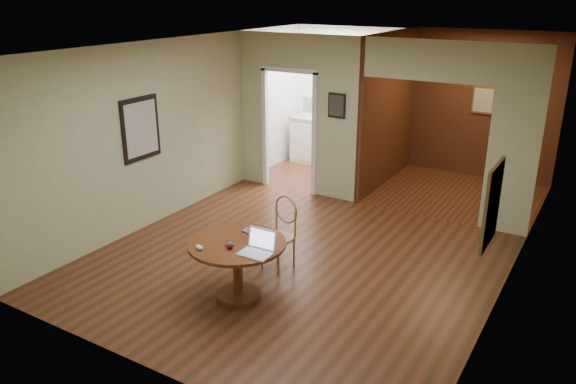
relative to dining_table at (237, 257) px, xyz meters
The scene contains 11 objects.
floor 1.12m from the dining_table, 84.20° to the left, with size 5.00×5.00×0.00m, color #422612.
room_shell 4.18m from the dining_table, 95.14° to the left, with size 5.20×7.50×5.00m.
dining_table is the anchor object (origin of this frame).
chair 0.89m from the dining_table, 87.69° to the left, with size 0.47×0.47×0.95m.
open_laptop 0.44m from the dining_table, 13.78° to the right, with size 0.35×0.30×0.24m.
closed_laptop 0.32m from the dining_table, 84.76° to the left, with size 0.30×0.19×0.02m, color silver.
mouse 0.48m from the dining_table, 124.49° to the right, with size 0.12×0.07×0.05m, color silver.
wine_glass 0.29m from the dining_table, 79.62° to the right, with size 0.09×0.09×0.10m, color white, non-canonical shape.
pen 0.22m from the dining_table, 98.01° to the right, with size 0.01×0.01×0.12m, color #0D0E5E.
kitchen_cabinet 5.34m from the dining_table, 103.53° to the left, with size 2.06×0.60×0.94m.
grocery_bag 5.29m from the dining_table, 99.37° to the left, with size 0.29×0.24×0.29m, color #C6AF91.
Camera 1 is at (3.35, -5.60, 3.40)m, focal length 35.00 mm.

